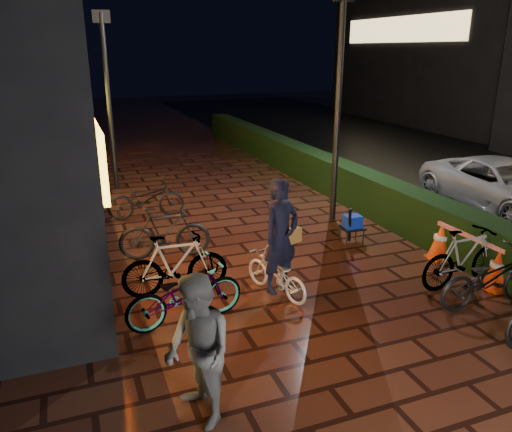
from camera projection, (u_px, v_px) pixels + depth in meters
name	position (u px, v px, depth m)	size (l,w,h in m)	color
ground	(358.00, 327.00, 7.59)	(80.00, 80.00, 0.00)	#381911
hedge	(313.00, 167.00, 15.63)	(0.70, 20.00, 1.00)	black
bystander_person	(198.00, 352.00, 5.42)	(0.86, 0.67, 1.78)	#59595B
van	(505.00, 186.00, 12.89)	(2.16, 4.69, 1.30)	#AFB0B4
lamp_post_hedge	(338.00, 98.00, 11.49)	(0.51, 0.15, 5.34)	black
lamp_post_sf	(108.00, 95.00, 14.24)	(0.48, 0.14, 5.02)	black
cyclist	(279.00, 254.00, 8.31)	(0.95, 1.53, 2.07)	silver
traffic_barrier	(468.00, 253.00, 9.33)	(0.51, 1.90, 0.77)	red
cart_assembly	(352.00, 223.00, 10.68)	(0.52, 0.50, 0.92)	black
parked_bikes_storefront	(165.00, 240.00, 9.60)	(2.18, 6.10, 1.09)	black
parked_bikes_hedge	(500.00, 280.00, 7.95)	(1.99, 2.46, 1.09)	black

